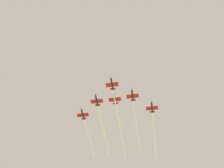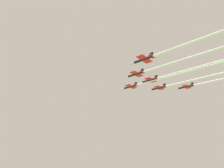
{
  "view_description": "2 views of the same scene",
  "coord_description": "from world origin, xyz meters",
  "views": [
    {
      "loc": [
        94.09,
        -56.61,
        1.86
      ],
      "look_at": [
        -7.41,
        10.28,
        160.8
      ],
      "focal_mm": 49.26,
      "sensor_mm": 36.0,
      "label": 1
    },
    {
      "loc": [
        4.76,
        115.53,
        123.62
      ],
      "look_at": [
        3.65,
        2.26,
        165.46
      ],
      "focal_mm": 29.66,
      "sensor_mm": 36.0,
      "label": 2
    }
  ],
  "objects": [
    {
      "name": "jet_lead",
      "position": [
        -22.05,
        23.27,
        160.81
      ],
      "size": [
        49.61,
        44.18,
        2.43
      ],
      "rotation": [
        0.0,
        0.0,
        3.99
      ],
      "color": "black"
    },
    {
      "name": "jet_starboard_inner",
      "position": [
        -39.19,
        22.1,
        160.39
      ],
      "size": [
        49.25,
        43.86,
        2.43
      ],
      "rotation": [
        0.0,
        0.0,
        3.99
      ],
      "color": "black"
    },
    {
      "name": "jet_port_inner",
      "position": [
        -23.57,
        41.0,
        161.58
      ],
      "size": [
        50.69,
        45.14,
        2.43
      ],
      "rotation": [
        0.0,
        0.0,
        3.99
      ],
      "color": "black"
    },
    {
      "name": "jet_port_outer",
      "position": [
        -33.19,
        33.16,
        161.59
      ],
      "size": [
        51.94,
        46.25,
        2.43
      ],
      "rotation": [
        0.0,
        0.0,
        3.99
      ],
      "color": "black"
    },
    {
      "name": "jet_center_rear",
      "position": [
        -52.46,
        17.49,
        161.53
      ],
      "size": [
        40.08,
        35.73,
        2.43
      ],
      "rotation": [
        0.0,
        0.0,
        3.99
      ],
      "color": "black"
    },
    {
      "name": "jet_starboard_outer",
      "position": [
        -23.09,
        56.96,
        161.05
      ],
      "size": [
        47.31,
        42.15,
        2.43
      ],
      "rotation": [
        0.0,
        0.0,
        3.99
      ],
      "color": "black"
    }
  ]
}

